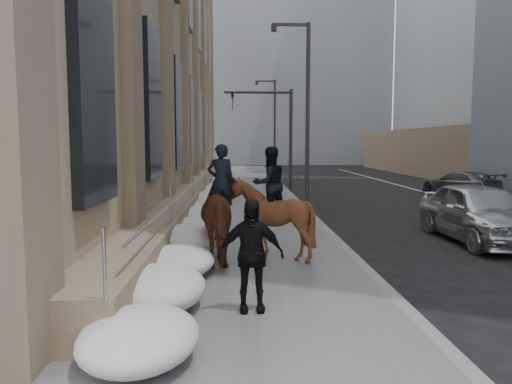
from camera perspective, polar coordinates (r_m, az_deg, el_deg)
ground at (r=8.53m, az=-0.90°, el=-13.73°), size 140.00×140.00×0.00m
sidewalk at (r=18.26m, az=-1.52°, el=-3.06°), size 5.00×80.00×0.12m
curb at (r=18.47m, az=6.65°, el=-2.99°), size 0.24×80.00×0.12m
limestone_building at (r=29.11m, az=-12.67°, el=17.59°), size 6.10×44.00×18.00m
bg_building_mid at (r=69.08m, az=1.51°, el=14.99°), size 30.00×12.00×28.00m
bg_building_far at (r=80.58m, az=-6.28°, el=10.76°), size 24.00×12.00×20.00m
streetlight_mid at (r=22.30m, az=5.53°, el=10.15°), size 1.71×0.24×8.00m
streetlight_far at (r=42.18m, az=1.93°, el=8.06°), size 1.71×0.24×8.00m
traffic_signal at (r=30.15m, az=2.24°, el=7.91°), size 4.10×0.22×6.00m
snow_bank at (r=16.38m, az=-6.44°, el=-2.66°), size 1.70×18.10×0.76m
mounted_horse_left at (r=11.41m, az=-3.53°, el=-2.55°), size 1.47×2.56×2.68m
mounted_horse_right at (r=11.61m, az=1.57°, el=-2.41°), size 2.11×2.21×2.62m
pedestrian at (r=8.07m, az=-0.62°, el=-7.22°), size 1.09×0.49×1.83m
car_silver at (r=15.58m, az=24.15°, el=-2.13°), size 2.03×5.00×1.70m
car_grey at (r=28.47m, az=22.31°, el=0.88°), size 3.24×4.91×1.32m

